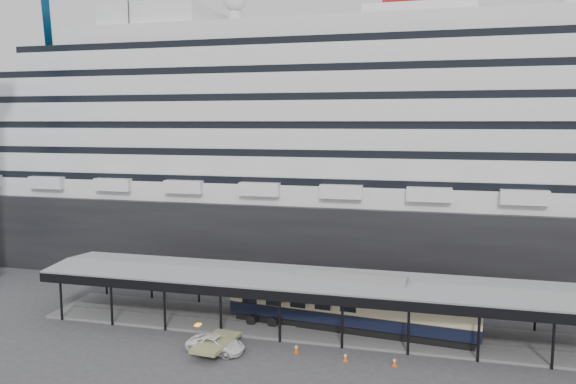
# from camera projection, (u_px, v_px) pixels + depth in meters

# --- Properties ---
(ground) EXTENTS (200.00, 200.00, 0.00)m
(ground) POSITION_uv_depth(u_px,v_px,m) (308.00, 349.00, 50.07)
(ground) COLOR #37373A
(ground) RESTS_ON ground
(cruise_ship) EXTENTS (130.00, 30.00, 43.90)m
(cruise_ship) POSITION_uv_depth(u_px,v_px,m) (358.00, 135.00, 78.52)
(cruise_ship) COLOR black
(cruise_ship) RESTS_ON ground
(platform_canopy) EXTENTS (56.00, 9.18, 5.30)m
(platform_canopy) POSITION_uv_depth(u_px,v_px,m) (319.00, 305.00, 54.58)
(platform_canopy) COLOR slate
(platform_canopy) RESTS_ON ground
(port_truck) EXTENTS (5.41, 2.92, 1.44)m
(port_truck) POSITION_uv_depth(u_px,v_px,m) (216.00, 344.00, 49.21)
(port_truck) COLOR white
(port_truck) RESTS_ON ground
(pullman_carriage) EXTENTS (24.36, 5.70, 23.73)m
(pullman_carriage) POSITION_uv_depth(u_px,v_px,m) (350.00, 303.00, 53.77)
(pullman_carriage) COLOR black
(pullman_carriage) RESTS_ON ground
(traffic_cone_left) EXTENTS (0.51, 0.51, 0.85)m
(traffic_cone_left) POSITION_uv_depth(u_px,v_px,m) (296.00, 348.00, 49.14)
(traffic_cone_left) COLOR #E14B0C
(traffic_cone_left) RESTS_ON ground
(traffic_cone_mid) EXTENTS (0.46, 0.46, 0.78)m
(traffic_cone_mid) POSITION_uv_depth(u_px,v_px,m) (345.00, 357.00, 47.45)
(traffic_cone_mid) COLOR orange
(traffic_cone_mid) RESTS_ON ground
(traffic_cone_right) EXTENTS (0.43, 0.43, 0.79)m
(traffic_cone_right) POSITION_uv_depth(u_px,v_px,m) (394.00, 361.00, 46.49)
(traffic_cone_right) COLOR #F4530D
(traffic_cone_right) RESTS_ON ground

